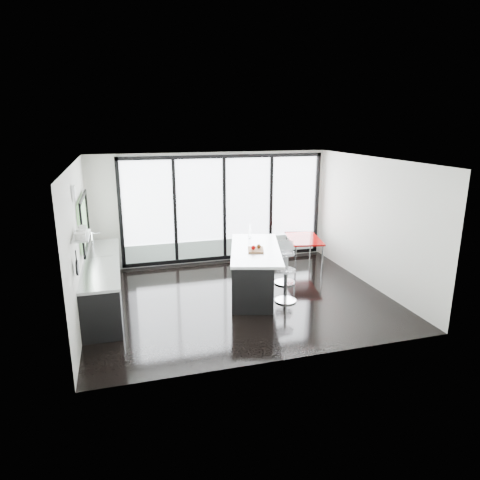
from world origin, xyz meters
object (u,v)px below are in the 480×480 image
object	(u,v)px
red_table	(303,251)
bar_stool_near	(286,285)
bar_stool_far	(285,268)
island	(252,270)

from	to	relation	value
red_table	bar_stool_near	bearing A→B (deg)	-122.39
bar_stool_near	bar_stool_far	distance (m)	1.00
bar_stool_far	red_table	xyz separation A→B (m)	(0.93, 1.09, -0.02)
bar_stool_near	red_table	bearing A→B (deg)	38.13
island	bar_stool_near	bearing A→B (deg)	-52.69
island	bar_stool_far	world-z (taller)	island
bar_stool_near	bar_stool_far	bearing A→B (deg)	49.50
bar_stool_far	red_table	size ratio (longest dim) A/B	0.56
red_table	bar_stool_far	bearing A→B (deg)	-130.31
island	red_table	distance (m)	2.26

